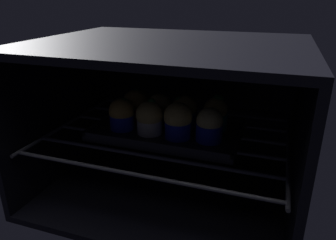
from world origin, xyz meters
TOP-DOWN VIEW (x-y plane):
  - oven_cavity at (0.00, 26.25)cm, footprint 59.00×47.00cm
  - oven_rack at (0.00, 22.00)cm, footprint 54.80×42.00cm
  - baking_tray at (0.00, 21.88)cm, footprint 33.80×20.35cm
  - muffin_row0_col0 at (-10.28, 18.72)cm, footprint 6.02×6.02cm
  - muffin_row0_col1 at (-3.20, 18.46)cm, footprint 6.23×6.23cm
  - muffin_row0_col2 at (3.60, 18.15)cm, footprint 6.30×6.30cm
  - muffin_row0_col3 at (10.44, 18.89)cm, footprint 5.76×5.76cm
  - muffin_row1_col0 at (-9.69, 25.02)cm, footprint 6.17×6.17cm
  - muffin_row1_col1 at (-3.39, 25.12)cm, footprint 5.98×5.98cm
  - muffin_row1_col2 at (2.96, 25.17)cm, footprint 5.94×5.94cm
  - muffin_row1_col3 at (10.33, 25.65)cm, footprint 5.76×5.76cm

SIDE VIEW (x-z plane):
  - oven_rack at x=0.00cm, z-range 13.20..14.00cm
  - baking_tray at x=0.00cm, z-range 13.60..15.80cm
  - oven_cavity at x=0.00cm, z-range -1.50..35.50cm
  - muffin_row1_col1 at x=-3.39cm, z-range 14.97..22.27cm
  - muffin_row0_col3 at x=10.44cm, z-range 15.03..22.49cm
  - muffin_row0_col0 at x=-10.28cm, z-range 15.06..22.50cm
  - muffin_row1_col2 at x=2.96cm, z-range 15.05..22.52cm
  - muffin_row0_col1 at x=-3.20cm, z-range 14.83..22.84cm
  - muffin_row1_col3 at x=10.33cm, z-range 14.77..23.13cm
  - muffin_row1_col0 at x=-9.69cm, z-range 15.05..22.92cm
  - muffin_row0_col2 at x=3.60cm, z-range 15.12..23.24cm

